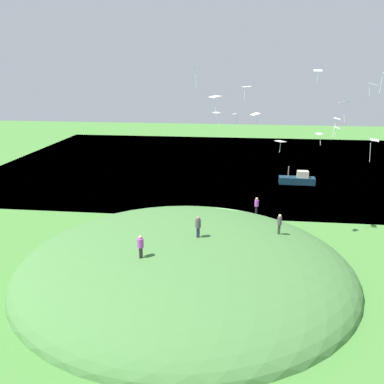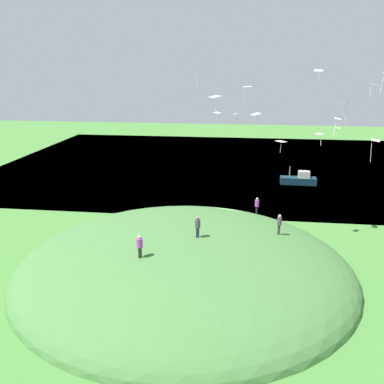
% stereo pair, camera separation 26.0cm
% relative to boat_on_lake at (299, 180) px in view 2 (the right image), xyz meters
% --- Properties ---
extents(ground_plane, '(160.00, 160.00, 0.00)m').
position_rel_boat_on_lake_xyz_m(ground_plane, '(17.32, -9.64, -0.67)').
color(ground_plane, '#427A33').
extents(lake_water, '(54.23, 80.00, 0.40)m').
position_rel_boat_on_lake_xyz_m(lake_water, '(-11.97, -9.64, -0.87)').
color(lake_water, '#496D8F').
rests_on(lake_water, ground_plane).
extents(grass_hill, '(26.34, 27.97, 6.80)m').
position_rel_boat_on_lake_xyz_m(grass_hill, '(27.61, -12.92, -0.67)').
color(grass_hill, '#427339').
rests_on(grass_hill, ground_plane).
extents(boat_on_lake, '(1.69, 5.12, 2.58)m').
position_rel_boat_on_lake_xyz_m(boat_on_lake, '(0.00, 0.00, 0.00)').
color(boat_on_lake, '#0F2B3A').
rests_on(boat_on_lake, lake_water).
extents(person_with_child, '(0.57, 0.57, 1.78)m').
position_rel_boat_on_lake_xyz_m(person_with_child, '(28.26, -11.74, 3.82)').
color(person_with_child, '#2C2B4C').
rests_on(person_with_child, grass_hill).
extents(person_near_shore, '(0.59, 0.59, 1.84)m').
position_rel_boat_on_lake_xyz_m(person_near_shore, '(17.26, -6.68, 1.94)').
color(person_near_shore, black).
rests_on(person_near_shore, grass_hill).
extents(person_walking_path, '(0.42, 0.42, 1.77)m').
position_rel_boat_on_lake_xyz_m(person_walking_path, '(25.37, -5.14, 3.21)').
color(person_walking_path, '#39362D').
rests_on(person_walking_path, grass_hill).
extents(person_watching_kites, '(0.61, 0.61, 1.76)m').
position_rel_boat_on_lake_xyz_m(person_watching_kites, '(31.82, -15.50, 3.58)').
color(person_watching_kites, '#302E2A').
rests_on(person_watching_kites, grass_hill).
extents(kite_0, '(1.10, 0.96, 1.99)m').
position_rel_boat_on_lake_xyz_m(kite_0, '(13.10, -11.25, 10.74)').
color(kite_0, silver).
extents(kite_1, '(1.09, 0.79, 2.27)m').
position_rel_boat_on_lake_xyz_m(kite_1, '(12.01, -13.66, 15.48)').
color(kite_1, white).
extents(kite_2, '(0.93, 0.70, 1.13)m').
position_rel_boat_on_lake_xyz_m(kite_2, '(12.62, 1.69, 9.34)').
color(kite_2, white).
extents(kite_3, '(1.26, 0.93, 1.22)m').
position_rel_boat_on_lake_xyz_m(kite_3, '(15.81, -8.17, 13.72)').
color(kite_3, white).
extents(kite_4, '(0.80, 0.84, 1.08)m').
position_rel_boat_on_lake_xyz_m(kite_4, '(20.02, -1.52, 9.77)').
color(kite_4, silver).
extents(kite_5, '(1.45, 1.31, 1.35)m').
position_rel_boat_on_lake_xyz_m(kite_5, '(20.97, -11.02, 13.08)').
color(kite_5, white).
extents(kite_6, '(1.34, 1.29, 1.22)m').
position_rel_boat_on_lake_xyz_m(kite_6, '(15.12, -4.44, 8.17)').
color(kite_6, white).
extents(kite_7, '(0.87, 0.75, 1.74)m').
position_rel_boat_on_lake_xyz_m(kite_7, '(8.89, -9.30, 10.17)').
color(kite_7, silver).
extents(kite_8, '(0.55, 0.79, 1.11)m').
position_rel_boat_on_lake_xyz_m(kite_8, '(17.44, -1.69, 15.26)').
color(kite_8, white).
extents(kite_9, '(1.38, 1.16, 2.29)m').
position_rel_boat_on_lake_xyz_m(kite_9, '(16.98, 4.32, 8.75)').
color(kite_9, white).
extents(kite_11, '(1.30, 1.30, 2.08)m').
position_rel_boat_on_lake_xyz_m(kite_11, '(15.68, 1.49, 12.25)').
color(kite_11, silver).
extents(kite_12, '(1.34, 1.16, 1.32)m').
position_rel_boat_on_lake_xyz_m(kite_12, '(13.93, -7.13, 10.81)').
color(kite_12, white).
extents(kite_13, '(0.95, 0.73, 1.77)m').
position_rel_boat_on_lake_xyz_m(kite_13, '(18.98, 0.10, 10.99)').
color(kite_13, '#F5E1D2').
extents(kite_14, '(1.22, 0.94, 1.32)m').
position_rel_boat_on_lake_xyz_m(kite_14, '(14.49, 4.26, 13.97)').
color(kite_14, white).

